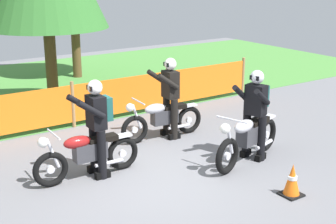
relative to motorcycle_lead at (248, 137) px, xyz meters
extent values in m
cube|color=slate|center=(-1.85, 0.38, -0.49)|extent=(24.00, 24.00, 0.02)
cube|color=#4C8C3D|center=(-1.85, 7.63, -0.47)|extent=(24.00, 7.95, 0.01)
cylinder|color=#997547|center=(-1.85, 3.65, 0.05)|extent=(0.08, 0.08, 1.05)
cylinder|color=#997547|center=(0.69, 3.65, 0.05)|extent=(0.08, 0.08, 1.05)
cylinder|color=#997547|center=(3.23, 3.65, 0.05)|extent=(0.08, 0.08, 1.05)
cube|color=orange|center=(-3.12, 3.65, 0.07)|extent=(2.46, 0.02, 0.85)
cube|color=orange|center=(-0.58, 3.65, 0.07)|extent=(2.46, 0.02, 0.85)
cube|color=orange|center=(1.96, 3.65, 0.07)|extent=(2.46, 0.02, 0.85)
cylinder|color=brown|center=(-1.72, 5.18, 0.55)|extent=(0.28, 0.28, 2.05)
cylinder|color=brown|center=(0.30, 8.31, 0.84)|extent=(0.28, 0.28, 2.63)
torus|color=black|center=(-0.67, -0.20, -0.15)|extent=(0.65, 0.29, 0.65)
cylinder|color=silver|center=(-0.67, -0.20, -0.15)|extent=(0.15, 0.10, 0.14)
torus|color=black|center=(0.69, 0.21, -0.15)|extent=(0.65, 0.29, 0.65)
cylinder|color=silver|center=(0.69, 0.21, -0.15)|extent=(0.15, 0.10, 0.14)
cube|color=#38383D|center=(0.06, 0.02, 0.03)|extent=(0.65, 0.41, 0.32)
ellipsoid|color=#B7B7C1|center=(-0.16, -0.05, 0.26)|extent=(0.58, 0.39, 0.22)
cube|color=black|center=(0.30, 0.09, 0.22)|extent=(0.61, 0.38, 0.10)
cube|color=silver|center=(0.69, 0.21, 0.20)|extent=(0.40, 0.26, 0.04)
cylinder|color=silver|center=(-0.61, -0.18, 0.14)|extent=(0.24, 0.12, 0.58)
sphere|color=white|center=(-0.76, -0.23, 0.38)|extent=(0.23, 0.23, 0.18)
cylinder|color=silver|center=(-0.57, -0.17, 0.49)|extent=(0.21, 0.59, 0.03)
cylinder|color=silver|center=(0.39, -0.03, -0.22)|extent=(0.55, 0.23, 0.07)
torus|color=black|center=(-3.39, 1.02, -0.17)|extent=(0.60, 0.12, 0.60)
cylinder|color=silver|center=(-3.39, 1.02, -0.17)|extent=(0.13, 0.06, 0.13)
torus|color=black|center=(-2.07, 0.99, -0.17)|extent=(0.60, 0.12, 0.60)
cylinder|color=silver|center=(-2.07, 0.99, -0.17)|extent=(0.13, 0.06, 0.13)
cube|color=#38383D|center=(-2.68, 1.01, -0.01)|extent=(0.57, 0.24, 0.30)
ellipsoid|color=maroon|center=(-2.90, 1.01, 0.20)|extent=(0.49, 0.24, 0.21)
cube|color=black|center=(-2.45, 1.00, 0.17)|extent=(0.53, 0.22, 0.09)
cube|color=silver|center=(-2.07, 0.99, 0.15)|extent=(0.34, 0.16, 0.04)
cylinder|color=silver|center=(-3.33, 1.02, 0.10)|extent=(0.22, 0.06, 0.53)
sphere|color=white|center=(-3.48, 1.03, 0.31)|extent=(0.17, 0.17, 0.17)
cylinder|color=silver|center=(-3.30, 1.02, 0.42)|extent=(0.04, 0.56, 0.03)
cylinder|color=silver|center=(-2.41, 0.87, -0.23)|extent=(0.52, 0.08, 0.07)
torus|color=black|center=(-1.25, 1.97, -0.18)|extent=(0.60, 0.14, 0.60)
cylinder|color=silver|center=(-1.25, 1.97, -0.18)|extent=(0.13, 0.06, 0.13)
torus|color=black|center=(0.05, 1.88, -0.18)|extent=(0.60, 0.14, 0.60)
cylinder|color=silver|center=(0.05, 1.88, -0.18)|extent=(0.13, 0.06, 0.13)
cube|color=#38383D|center=(-0.55, 1.93, -0.01)|extent=(0.57, 0.26, 0.30)
ellipsoid|color=#B7B7C1|center=(-0.77, 1.94, 0.20)|extent=(0.50, 0.26, 0.20)
cube|color=black|center=(-0.32, 1.91, 0.17)|extent=(0.53, 0.24, 0.09)
cube|color=silver|center=(0.05, 1.88, 0.15)|extent=(0.34, 0.17, 0.04)
cylinder|color=silver|center=(-1.20, 1.97, 0.09)|extent=(0.22, 0.07, 0.53)
sphere|color=white|center=(-1.34, 1.98, 0.31)|extent=(0.18, 0.18, 0.17)
cylinder|color=silver|center=(-1.16, 1.97, 0.41)|extent=(0.07, 0.56, 0.03)
cylinder|color=silver|center=(-0.29, 1.78, -0.24)|extent=(0.52, 0.10, 0.07)
cylinder|color=black|center=(0.25, -0.09, -0.05)|extent=(0.19, 0.19, 0.86)
cube|color=black|center=(0.25, -0.09, -0.42)|extent=(0.28, 0.18, 0.12)
cylinder|color=black|center=(0.16, 0.22, -0.05)|extent=(0.19, 0.19, 0.86)
cube|color=black|center=(0.16, 0.22, -0.42)|extent=(0.28, 0.18, 0.12)
cube|color=black|center=(0.21, 0.06, 0.66)|extent=(0.33, 0.41, 0.56)
cylinder|color=black|center=(0.10, -0.20, 0.79)|extent=(0.49, 0.24, 0.38)
cylinder|color=black|center=(-0.03, 0.22, 0.79)|extent=(0.49, 0.24, 0.38)
sphere|color=silver|center=(0.21, 0.06, 1.09)|extent=(0.31, 0.31, 0.25)
cube|color=black|center=(0.11, 0.04, 1.09)|extent=(0.08, 0.18, 0.08)
cube|color=#194C47|center=(0.37, 0.11, 0.70)|extent=(0.23, 0.31, 0.40)
cylinder|color=black|center=(-2.55, 0.84, -0.05)|extent=(0.15, 0.15, 0.86)
cube|color=black|center=(-2.55, 0.84, -0.42)|extent=(0.26, 0.12, 0.12)
cylinder|color=black|center=(-2.54, 1.16, -0.05)|extent=(0.15, 0.15, 0.86)
cube|color=black|center=(-2.54, 1.16, -0.42)|extent=(0.26, 0.12, 0.12)
cube|color=black|center=(-2.54, 1.00, 0.66)|extent=(0.25, 0.37, 0.56)
cylinder|color=black|center=(-2.73, 0.79, 0.79)|extent=(0.49, 0.11, 0.38)
cylinder|color=black|center=(-2.72, 1.23, 0.79)|extent=(0.49, 0.11, 0.38)
sphere|color=white|center=(-2.54, 1.00, 1.09)|extent=(0.26, 0.26, 0.25)
cube|color=black|center=(-2.64, 1.00, 1.09)|extent=(0.03, 0.18, 0.08)
cube|color=#194C47|center=(-2.37, 1.00, 0.70)|extent=(0.17, 0.28, 0.40)
cylinder|color=black|center=(-0.43, 1.76, -0.05)|extent=(0.16, 0.16, 0.86)
cube|color=black|center=(-0.43, 1.76, -0.42)|extent=(0.27, 0.13, 0.12)
cylinder|color=black|center=(-0.40, 2.08, -0.05)|extent=(0.16, 0.16, 0.86)
cube|color=black|center=(-0.40, 2.08, -0.42)|extent=(0.27, 0.13, 0.12)
cube|color=black|center=(-0.42, 1.92, 0.66)|extent=(0.26, 0.38, 0.56)
cylinder|color=black|center=(-0.61, 1.71, 0.79)|extent=(0.49, 0.13, 0.38)
cylinder|color=black|center=(-0.58, 2.15, 0.79)|extent=(0.49, 0.13, 0.38)
sphere|color=white|center=(-0.42, 1.92, 1.09)|extent=(0.27, 0.27, 0.25)
cube|color=black|center=(-0.51, 1.92, 1.09)|extent=(0.04, 0.18, 0.08)
cube|color=black|center=(-0.37, -1.41, -0.46)|extent=(0.32, 0.32, 0.03)
cone|color=orange|center=(-0.37, -1.41, -0.20)|extent=(0.26, 0.26, 0.50)
cylinder|color=white|center=(-0.37, -1.41, -0.17)|extent=(0.15, 0.15, 0.06)
camera|label=1|loc=(-5.86, -6.03, 3.01)|focal=51.53mm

